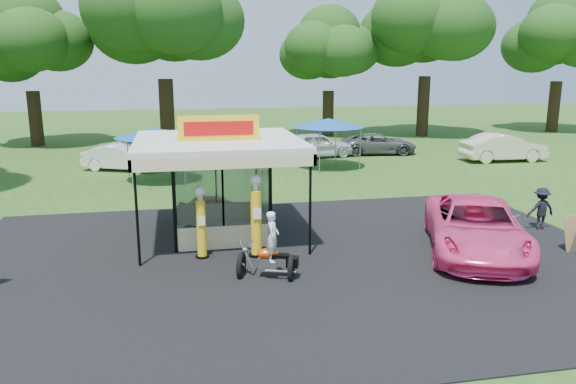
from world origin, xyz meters
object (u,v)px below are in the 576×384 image
bg_car_b (171,151)px  bg_car_e (504,147)px  gas_pump_left (201,224)px  kiosk_car (215,207)px  gas_station_kiosk (219,186)px  bg_car_a (122,157)px  tent_east (328,123)px  pink_sedan (476,227)px  bg_car_d (379,144)px  gas_pump_right (256,218)px  motorcycle (270,252)px  spectator_east_a (541,209)px  a_frame_sign (575,234)px  tent_west (154,133)px  bg_car_c (316,145)px

bg_car_b → bg_car_e: (19.71, -2.90, 0.07)m
gas_pump_left → bg_car_b: (-0.98, 16.81, -0.32)m
kiosk_car → bg_car_e: 20.39m
gas_station_kiosk → bg_car_a: size_ratio=1.25×
gas_pump_left → kiosk_car: 4.45m
gas_station_kiosk → tent_east: gas_station_kiosk is taller
pink_sedan → bg_car_d: (3.90, 19.12, -0.17)m
bg_car_b → bg_car_d: size_ratio=1.08×
bg_car_a → bg_car_d: size_ratio=0.90×
gas_pump_right → motorcycle: (0.13, -1.82, -0.47)m
spectator_east_a → bg_car_d: (0.33, 17.29, -0.10)m
bg_car_b → bg_car_a: bearing=116.1°
tent_east → bg_car_b: bearing=160.9°
gas_pump_left → bg_car_e: bearing=36.6°
bg_car_b → gas_pump_right: bearing=-174.1°
a_frame_sign → spectator_east_a: size_ratio=0.73×
bg_car_a → tent_west: bearing=-128.6°
gas_pump_right → bg_car_e: gas_pump_right is taller
spectator_east_a → bg_car_a: spectator_east_a is taller
bg_car_c → gas_pump_right: bearing=148.1°
bg_car_e → a_frame_sign: bearing=156.9°
gas_pump_right → bg_car_a: gas_pump_right is taller
bg_car_e → tent_west: tent_west is taller
bg_car_b → bg_car_c: bg_car_c is taller
gas_station_kiosk → spectator_east_a: size_ratio=3.51×
a_frame_sign → bg_car_b: 22.33m
kiosk_car → bg_car_c: 14.91m
gas_station_kiosk → kiosk_car: size_ratio=1.92×
a_frame_sign → kiosk_car: a_frame_sign is taller
motorcycle → tent_east: size_ratio=0.50×
pink_sedan → kiosk_car: bearing=165.6°
bg_car_a → tent_east: bearing=-75.1°
pink_sedan → tent_east: size_ratio=1.50×
motorcycle → bg_car_a: bearing=126.0°
pink_sedan → tent_west: tent_west is taller
gas_pump_left → motorcycle: gas_pump_left is taller
a_frame_sign → tent_east: (-3.81, 15.48, 1.97)m
bg_car_c → bg_car_e: 11.34m
motorcycle → a_frame_sign: (9.77, 0.34, -0.21)m
gas_station_kiosk → gas_pump_right: gas_station_kiosk is taller
bg_car_c → tent_west: tent_west is taller
gas_pump_right → kiosk_car: 4.70m
tent_east → tent_west: bearing=-168.4°
bg_car_b → bg_car_d: (13.28, 1.15, -0.09)m
gas_pump_left → kiosk_car: (0.72, 4.35, -0.59)m
kiosk_car → spectator_east_a: 11.83m
bg_car_e → bg_car_d: bearing=59.4°
gas_pump_right → pink_sedan: 6.84m
bg_car_a → pink_sedan: bearing=-121.2°
gas_pump_left → bg_car_b: bearing=93.3°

